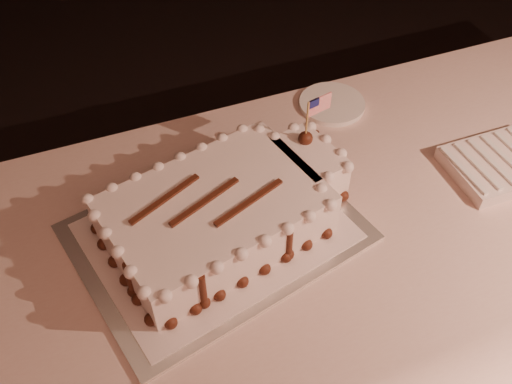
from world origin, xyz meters
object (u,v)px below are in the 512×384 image
object	(u,v)px
cake_board	(216,232)
sheet_cake	(227,209)
banquet_table	(265,338)
side_plate	(332,104)
napkin_stack	(502,164)

from	to	relation	value
cake_board	sheet_cake	bearing A→B (deg)	0.41
banquet_table	cake_board	distance (m)	0.39
sheet_cake	side_plate	distance (m)	0.43
sheet_cake	napkin_stack	bearing A→B (deg)	-5.79
napkin_stack	sheet_cake	bearing A→B (deg)	174.21
napkin_stack	side_plate	world-z (taller)	napkin_stack
cake_board	napkin_stack	bearing A→B (deg)	-18.15
cake_board	side_plate	distance (m)	0.46
side_plate	banquet_table	bearing A→B (deg)	-132.72
banquet_table	sheet_cake	distance (m)	0.44
side_plate	sheet_cake	bearing A→B (deg)	-143.57
banquet_table	cake_board	world-z (taller)	cake_board
banquet_table	napkin_stack	size ratio (longest dim) A/B	10.79
banquet_table	sheet_cake	xyz separation A→B (m)	(-0.06, 0.06, 0.43)
sheet_cake	side_plate	world-z (taller)	sheet_cake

